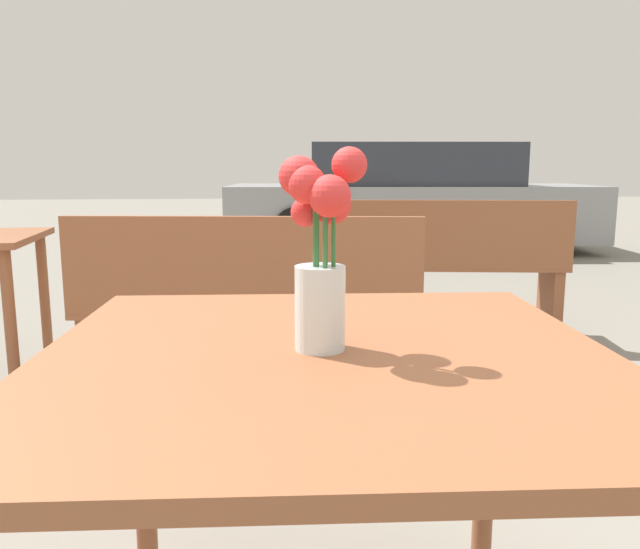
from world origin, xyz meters
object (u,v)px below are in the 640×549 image
Objects in this scene: flower_vase at (321,253)px; bench_middle at (438,265)px; parked_car at (410,200)px; bench_near at (246,310)px; table_front at (326,401)px.

flower_vase is 0.22× the size of bench_middle.
bench_middle is at bearing 69.37° from flower_vase.
flower_vase is 7.01m from parked_car.
bench_near is (-0.15, 1.54, -0.45)m from flower_vase.
flower_vase is (-0.01, 0.00, 0.26)m from table_front.
bench_near is at bearing -110.80° from parked_car.
parked_car reaches higher than flower_vase.
bench_near is at bearing -136.38° from bench_middle.
parked_car is (1.82, 6.76, -0.02)m from table_front.
table_front is at bearing -84.01° from bench_near.
parked_car is (1.83, 6.76, -0.27)m from flower_vase.
bench_near is at bearing 95.63° from flower_vase.
table_front is 1.56m from bench_near.
table_front is 2.99× the size of flower_vase.
parked_car is at bearing 74.83° from flower_vase.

